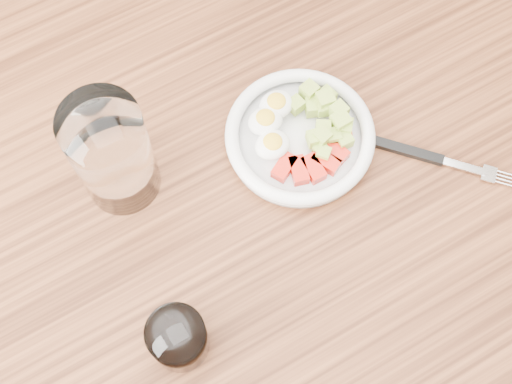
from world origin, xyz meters
TOP-DOWN VIEW (x-y plane):
  - ground at (0.00, 0.00)m, footprint 4.00×4.00m
  - dining_table at (0.00, 0.00)m, footprint 1.50×0.90m
  - bowl at (0.08, 0.05)m, footprint 0.19×0.19m
  - fork at (0.20, -0.05)m, footprint 0.14×0.15m
  - water_glass at (-0.14, 0.11)m, footprint 0.09×0.09m
  - coffee_glass at (-0.17, -0.10)m, footprint 0.06×0.06m

SIDE VIEW (x-z plane):
  - ground at x=0.00m, z-range 0.00..0.00m
  - dining_table at x=0.00m, z-range 0.28..1.05m
  - fork at x=0.20m, z-range 0.77..0.78m
  - bowl at x=0.08m, z-range 0.76..0.81m
  - coffee_glass at x=-0.17m, z-range 0.77..0.84m
  - water_glass at x=-0.14m, z-range 0.77..0.93m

